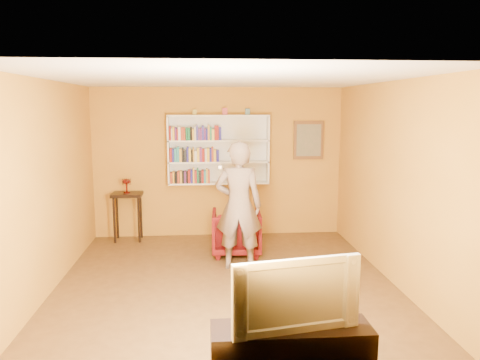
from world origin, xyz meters
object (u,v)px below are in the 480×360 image
Objects in this scene: television at (292,291)px; person at (239,206)px; console_table at (127,201)px; ruby_lustre at (127,183)px; armchair at (236,232)px; bookshelf at (218,150)px; tv_cabinet at (291,354)px.

person is at bearing 83.84° from television.
ruby_lustre reaches higher than console_table.
armchair is (1.86, -0.92, -0.68)m from ruby_lustre.
bookshelf reaches higher than television.
bookshelf reaches higher than person.
television is (0.21, -3.58, 0.46)m from armchair.
bookshelf is 1.85m from console_table.
person is (0.22, -1.75, -0.66)m from bookshelf.
tv_cabinet is (0.45, -4.66, -1.35)m from bookshelf.
tv_cabinet is (2.07, -4.50, -0.79)m from ruby_lustre.
ruby_lustre reaches higher than armchair.
person reaches higher than ruby_lustre.
bookshelf reaches higher than ruby_lustre.
bookshelf is 4.87m from tv_cabinet.
television reaches higher than console_table.
ruby_lustre is (-1.62, -0.16, -0.55)m from bookshelf.
ruby_lustre is at bearing 104.12° from television.
bookshelf is 4.75m from television.
tv_cabinet is (2.07, -4.50, -0.46)m from console_table.
person reaches higher than tv_cabinet.
television is at bearing -65.32° from console_table.
console_table is 0.62× the size of tv_cabinet.
bookshelf is 2.09× the size of console_table.
armchair is at bearing -77.54° from bookshelf.
television reaches higher than armchair.
bookshelf is 1.66m from armchair.
ruby_lustre is 0.32× the size of armchair.
console_table is 0.77× the size of television.
armchair is at bearing -26.43° from console_table.
console_table is 0.33m from ruby_lustre.
armchair is 0.57× the size of tv_cabinet.
person reaches higher than armchair.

